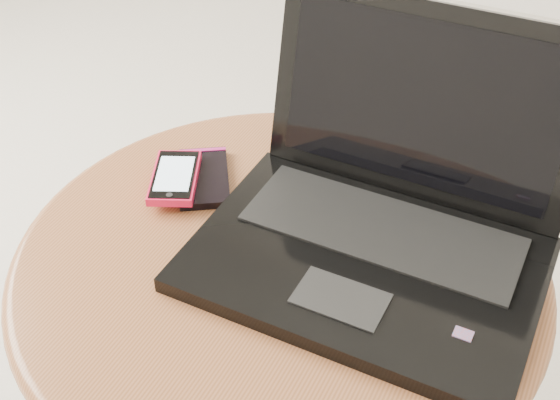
% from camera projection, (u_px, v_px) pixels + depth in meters
% --- Properties ---
extents(table, '(0.63, 0.63, 0.50)m').
position_uv_depth(table, '(279.00, 314.00, 0.91)').
color(table, '#5D230F').
rests_on(table, ground).
extents(laptop, '(0.38, 0.32, 0.25)m').
position_uv_depth(laptop, '(382.00, 216.00, 0.82)').
color(laptop, black).
rests_on(laptop, table).
extents(phone_black, '(0.12, 0.14, 0.01)m').
position_uv_depth(phone_black, '(204.00, 177.00, 0.94)').
color(phone_black, black).
rests_on(phone_black, table).
extents(phone_pink, '(0.10, 0.12, 0.01)m').
position_uv_depth(phone_pink, '(175.00, 177.00, 0.93)').
color(phone_pink, '#E71541').
rests_on(phone_pink, phone_black).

